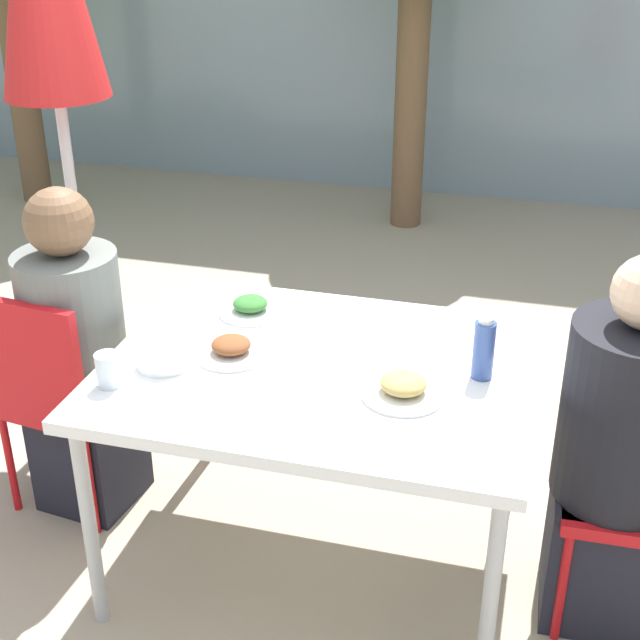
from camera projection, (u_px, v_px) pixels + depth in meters
name	position (u px, v px, depth m)	size (l,w,h in m)	color
ground_plane	(320.00, 558.00, 3.00)	(24.00, 24.00, 0.00)	tan
dining_table	(320.00, 381.00, 2.69)	(1.28, 0.99, 0.75)	white
chair_left	(54.00, 386.00, 3.03)	(0.45, 0.45, 0.86)	red
person_left	(78.00, 363.00, 3.05)	(0.34, 0.34, 1.19)	black
chair_right	(633.00, 460.00, 2.65)	(0.41, 0.41, 0.86)	red
person_right	(620.00, 460.00, 2.57)	(0.38, 0.38, 1.19)	black
plate_0	(231.00, 349.00, 2.71)	(0.22, 0.22, 0.06)	white
plate_1	(250.00, 307.00, 2.97)	(0.21, 0.21, 0.06)	white
plate_2	(403.00, 388.00, 2.50)	(0.24, 0.24, 0.07)	white
bottle	(484.00, 349.00, 2.56)	(0.06, 0.06, 0.19)	#334C8E
drinking_cup	(108.00, 370.00, 2.54)	(0.07, 0.07, 0.10)	silver
salad_bowl	(163.00, 358.00, 2.65)	(0.15, 0.15, 0.05)	white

